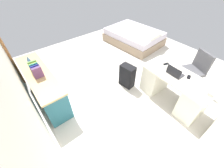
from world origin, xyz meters
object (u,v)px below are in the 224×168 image
(suitcase_black, at_px, (127,76))
(laptop, at_px, (175,73))
(desk, at_px, (173,88))
(cell_phone_by_mouse, at_px, (166,64))
(bed, at_px, (134,37))
(cell_phone_near_laptop, at_px, (189,77))
(office_chair, at_px, (193,72))
(computer_mouse, at_px, (165,67))
(figurine_small, at_px, (28,59))
(credenza, at_px, (44,86))
(desk_lamp, at_px, (210,80))

(suitcase_black, distance_m, laptop, 1.11)
(desk, height_order, cell_phone_by_mouse, cell_phone_by_mouse)
(bed, height_order, cell_phone_near_laptop, cell_phone_near_laptop)
(desk, height_order, office_chair, office_chair)
(computer_mouse, bearing_deg, suitcase_black, 36.66)
(bed, xyz_separation_m, figurine_small, (-0.05, 3.52, 0.55))
(credenza, distance_m, bed, 3.58)
(laptop, xyz_separation_m, figurine_small, (2.37, 2.14, 0.01))
(bed, relative_size, suitcase_black, 3.38)
(credenza, relative_size, laptop, 5.63)
(computer_mouse, bearing_deg, figurine_small, 48.80)
(figurine_small, bearing_deg, cell_phone_near_laptop, -138.45)
(desk, relative_size, laptop, 4.59)
(laptop, xyz_separation_m, desk_lamp, (-0.59, -0.01, 0.21))
(office_chair, bearing_deg, cell_phone_by_mouse, 57.47)
(cell_phone_by_mouse, bearing_deg, laptop, 162.38)
(bed, distance_m, cell_phone_near_laptop, 2.95)
(cell_phone_by_mouse, bearing_deg, credenza, 69.95)
(cell_phone_by_mouse, relative_size, desk_lamp, 0.39)
(bed, distance_m, desk_lamp, 3.39)
(computer_mouse, distance_m, cell_phone_by_mouse, 0.15)
(laptop, height_order, cell_phone_by_mouse, laptop)
(office_chair, xyz_separation_m, suitcase_black, (1.00, 1.22, -0.12))
(desk_lamp, xyz_separation_m, figurine_small, (2.96, 2.15, -0.19))
(desk, bearing_deg, figurine_small, 41.66)
(desk, distance_m, figurine_small, 3.30)
(desk, distance_m, computer_mouse, 0.50)
(cell_phone_near_laptop, relative_size, desk_lamp, 0.39)
(credenza, distance_m, figurine_small, 0.72)
(bed, bearing_deg, laptop, 150.21)
(desk_lamp, height_order, figurine_small, desk_lamp)
(cell_phone_near_laptop, bearing_deg, suitcase_black, 7.43)
(desk_lamp, bearing_deg, credenza, 42.23)
(computer_mouse, bearing_deg, desk_lamp, 179.98)
(credenza, height_order, laptop, laptop)
(suitcase_black, relative_size, cell_phone_near_laptop, 4.38)
(suitcase_black, bearing_deg, figurine_small, 42.99)
(suitcase_black, bearing_deg, office_chair, -136.80)
(credenza, bearing_deg, desk, -130.53)
(bed, distance_m, laptop, 2.83)
(bed, bearing_deg, office_chair, 167.38)
(suitcase_black, bearing_deg, desk_lamp, -172.35)
(desk, relative_size, bed, 0.73)
(laptop, distance_m, cell_phone_by_mouse, 0.38)
(desk, relative_size, cell_phone_near_laptop, 10.80)
(office_chair, xyz_separation_m, cell_phone_by_mouse, (0.41, 0.64, 0.31))
(credenza, xyz_separation_m, laptop, (-1.78, -2.14, 0.41))
(laptop, xyz_separation_m, computer_mouse, (0.26, -0.05, -0.03))
(bed, bearing_deg, computer_mouse, 148.36)
(bed, bearing_deg, credenza, 100.25)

